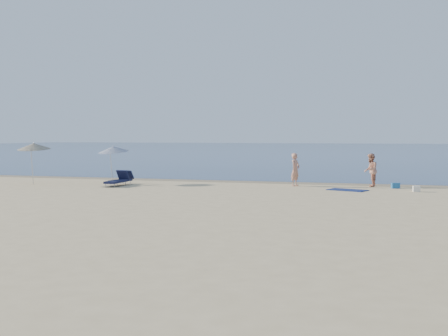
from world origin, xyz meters
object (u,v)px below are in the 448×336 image
Objects in this scene: blue_cooler at (395,186)px; umbrella_near at (113,149)px; person_left at (295,170)px; person_right at (371,170)px.

blue_cooler is 15.57m from umbrella_near.
umbrella_near reaches higher than blue_cooler.
umbrella_near is at bearing 169.13° from blue_cooler.
person_left reaches higher than blue_cooler.
person_left is 5.24m from blue_cooler.
blue_cooler is at bearing 68.65° from person_right.
umbrella_near is at bearing -79.24° from person_right.
person_left is 0.79× the size of umbrella_near.
umbrella_near is at bearing 115.76° from person_left.
person_left is at bearing 165.90° from blue_cooler.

